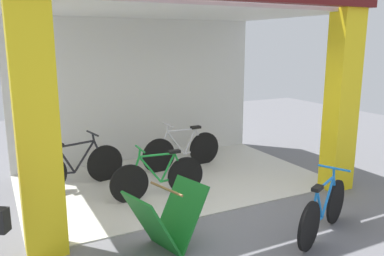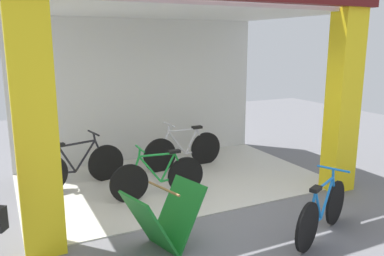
% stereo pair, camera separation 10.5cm
% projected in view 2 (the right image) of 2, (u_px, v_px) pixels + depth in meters
% --- Properties ---
extents(ground_plane, '(18.53, 18.53, 0.00)m').
position_uv_depth(ground_plane, '(216.00, 214.00, 5.89)').
color(ground_plane, slate).
rests_on(ground_plane, ground).
extents(shop_facade, '(5.46, 3.57, 3.88)m').
position_uv_depth(shop_facade, '(172.00, 68.00, 6.85)').
color(shop_facade, beige).
rests_on(shop_facade, ground).
extents(bicycle_inside_0, '(1.72, 0.47, 0.95)m').
position_uv_depth(bicycle_inside_0, '(184.00, 150.00, 7.96)').
color(bicycle_inside_0, black).
rests_on(bicycle_inside_0, ground).
extents(bicycle_inside_1, '(1.70, 0.47, 0.95)m').
position_uv_depth(bicycle_inside_1, '(78.00, 166.00, 6.92)').
color(bicycle_inside_1, black).
rests_on(bicycle_inside_1, ground).
extents(bicycle_inside_2, '(1.60, 0.44, 0.88)m').
position_uv_depth(bicycle_inside_2, '(158.00, 177.00, 6.45)').
color(bicycle_inside_2, black).
rests_on(bicycle_inside_2, ground).
extents(bicycle_parked_0, '(1.45, 0.70, 0.87)m').
position_uv_depth(bicycle_parked_0, '(322.00, 212.00, 5.15)').
color(bicycle_parked_0, black).
rests_on(bicycle_parked_0, ground).
extents(sandwich_board_sign, '(1.03, 0.80, 0.81)m').
position_uv_depth(sandwich_board_sign, '(164.00, 219.00, 4.83)').
color(sandwich_board_sign, '#197226').
rests_on(sandwich_board_sign, ground).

